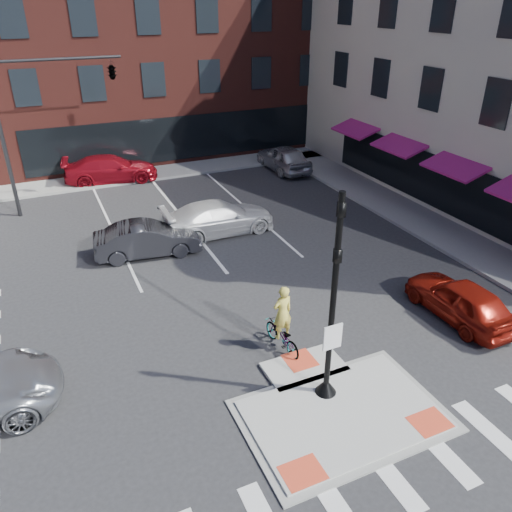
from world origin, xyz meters
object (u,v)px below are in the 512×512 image
white_pickup (219,218)px  bg_car_silver (284,158)px  cyclist (282,328)px  bg_car_red (111,169)px  bg_car_dark (147,239)px  red_sedan (461,300)px

white_pickup → bg_car_silver: 10.24m
white_pickup → cyclist: (-1.27, -9.07, -0.01)m
bg_car_silver → cyclist: (-8.43, -16.38, -0.05)m
cyclist → bg_car_silver: bearing=-124.0°
bg_car_red → cyclist: cyclist is taller
bg_car_silver → cyclist: 18.43m
bg_car_silver → bg_car_red: bearing=-13.2°
white_pickup → bg_car_dark: size_ratio=1.19×
bg_car_silver → red_sedan: bearing=82.6°
white_pickup → red_sedan: bearing=-153.8°
red_sedan → bg_car_red: 21.43m
white_pickup → bg_car_silver: size_ratio=1.11×
white_pickup → bg_car_dark: white_pickup is taller
red_sedan → bg_car_dark: bg_car_dark is taller
red_sedan → bg_car_red: bearing=-67.2°
bg_car_dark → bg_car_silver: bg_car_silver is taller
white_pickup → bg_car_red: (-3.33, 9.63, 0.01)m
white_pickup → bg_car_silver: bg_car_silver is taller
bg_car_dark → red_sedan: bearing=-129.1°
cyclist → bg_car_dark: bearing=-80.9°
bg_car_silver → cyclist: size_ratio=2.11×
bg_car_silver → bg_car_red: 10.74m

